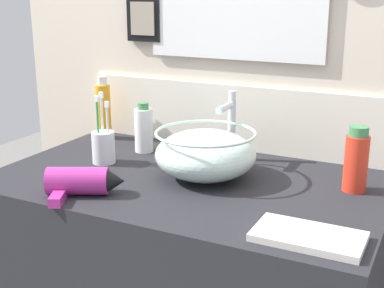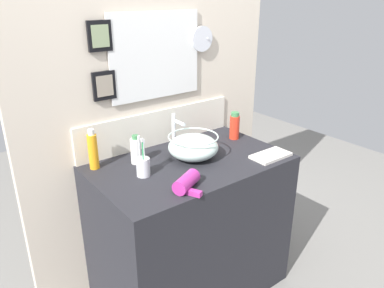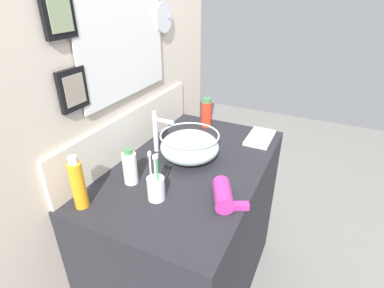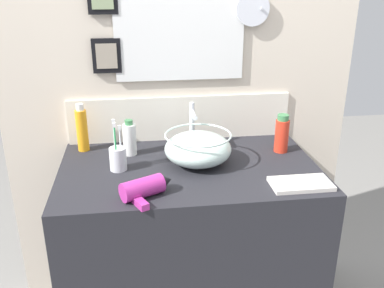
{
  "view_description": "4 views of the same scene",
  "coord_description": "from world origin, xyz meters",
  "views": [
    {
      "loc": [
        0.63,
        -1.24,
        1.37
      ],
      "look_at": [
        0.01,
        0.0,
        0.97
      ],
      "focal_mm": 50.0,
      "sensor_mm": 36.0,
      "label": 1
    },
    {
      "loc": [
        -1.12,
        -1.48,
        1.73
      ],
      "look_at": [
        0.01,
        0.0,
        0.97
      ],
      "focal_mm": 35.0,
      "sensor_mm": 36.0,
      "label": 2
    },
    {
      "loc": [
        -1.07,
        -0.52,
        1.61
      ],
      "look_at": [
        0.01,
        0.0,
        0.97
      ],
      "focal_mm": 28.0,
      "sensor_mm": 36.0,
      "label": 3
    },
    {
      "loc": [
        -0.2,
        -1.59,
        1.62
      ],
      "look_at": [
        0.01,
        0.0,
        0.97
      ],
      "focal_mm": 40.0,
      "sensor_mm": 36.0,
      "label": 4
    }
  ],
  "objects": [
    {
      "name": "faucet",
      "position": [
        0.04,
        0.2,
        0.99
      ],
      "size": [
        0.02,
        0.11,
        0.21
      ],
      "color": "silver",
      "rests_on": "vanity_counter"
    },
    {
      "name": "hand_towel",
      "position": [
        0.4,
        -0.23,
        0.87
      ],
      "size": [
        0.23,
        0.13,
        0.02
      ],
      "primitive_type": "cube",
      "color": "silver",
      "rests_on": "vanity_counter"
    },
    {
      "name": "hair_drier",
      "position": [
        -0.18,
        -0.23,
        0.9
      ],
      "size": [
        0.21,
        0.19,
        0.07
      ],
      "color": "#B22D8C",
      "rests_on": "vanity_counter"
    },
    {
      "name": "back_panel",
      "position": [
        -0.0,
        0.35,
        1.27
      ],
      "size": [
        1.65,
        0.09,
        2.55
      ],
      "color": "beige",
      "rests_on": "ground"
    },
    {
      "name": "vanity_counter",
      "position": [
        0.0,
        0.0,
        0.43
      ],
      "size": [
        1.07,
        0.65,
        0.87
      ],
      "primitive_type": "cube",
      "color": "#232328",
      "rests_on": "ground"
    },
    {
      "name": "glass_bowl_sink",
      "position": [
        0.04,
        0.03,
        0.93
      ],
      "size": [
        0.28,
        0.28,
        0.13
      ],
      "color": "silver",
      "rests_on": "vanity_counter"
    },
    {
      "name": "spray_bottle",
      "position": [
        0.43,
        0.11,
        0.95
      ],
      "size": [
        0.06,
        0.06,
        0.17
      ],
      "color": "red",
      "rests_on": "vanity_counter"
    },
    {
      "name": "shampoo_bottle",
      "position": [
        -0.45,
        0.24,
        0.97
      ],
      "size": [
        0.05,
        0.05,
        0.22
      ],
      "color": "orange",
      "rests_on": "vanity_counter"
    },
    {
      "name": "soap_dispenser",
      "position": [
        -0.24,
        0.16,
        0.94
      ],
      "size": [
        0.06,
        0.06,
        0.16
      ],
      "color": "white",
      "rests_on": "vanity_counter"
    },
    {
      "name": "ground_plane",
      "position": [
        0.0,
        0.0,
        0.0
      ],
      "size": [
        6.0,
        6.0,
        0.0
      ],
      "primitive_type": "plane",
      "color": "gray"
    },
    {
      "name": "toothbrush_cup",
      "position": [
        -0.29,
        0.01,
        0.92
      ],
      "size": [
        0.07,
        0.07,
        0.21
      ],
      "color": "silver",
      "rests_on": "vanity_counter"
    }
  ]
}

